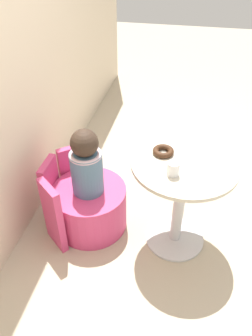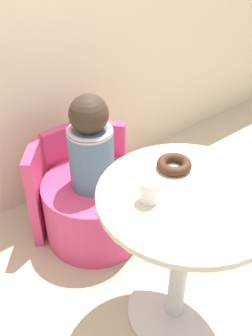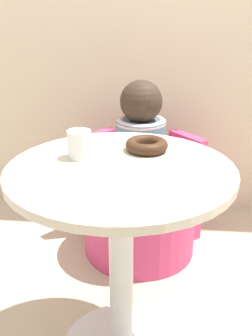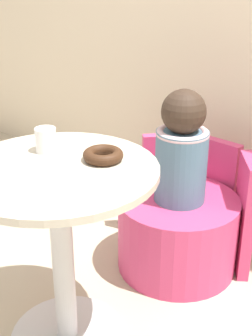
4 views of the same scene
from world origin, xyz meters
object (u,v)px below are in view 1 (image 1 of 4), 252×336
Objects in this scene: donut at (163,151)px; cup at (173,169)px; round_table at (181,189)px; tub_chair at (90,207)px; child_figure at (86,164)px.

cup reaches higher than donut.
round_table reaches higher than tub_chair.
round_table is 8.34× the size of cup.
tub_chair is 0.85m from cup.
cup is (-0.20, -0.08, 0.02)m from donut.
round_table is 0.28m from donut.
child_figure reaches higher than round_table.
round_table is at bearing -115.57° from donut.
cup is (-0.13, 0.06, 0.26)m from round_table.
donut is at bearing 64.43° from round_table.
child_figure is 3.66× the size of donut.
child_figure is 5.82× the size of cup.
tub_chair is 0.76m from donut.
tub_chair is at bearing 95.70° from donut.
round_table is 0.30m from cup.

